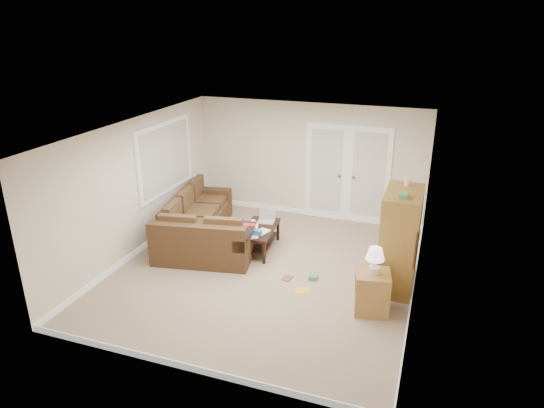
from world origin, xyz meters
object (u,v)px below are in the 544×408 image
at_px(sectional_sofa, 200,229).
at_px(side_cabinet, 372,289).
at_px(coffee_table, 260,237).
at_px(tv_armoire, 400,240).

xyz_separation_m(sectional_sofa, side_cabinet, (3.49, -1.21, 0.05)).
relative_size(coffee_table, side_cabinet, 1.10).
distance_m(coffee_table, tv_armoire, 2.70).
distance_m(coffee_table, side_cabinet, 2.70).
bearing_deg(side_cabinet, tv_armoire, 62.57).
bearing_deg(coffee_table, side_cabinet, -35.36).
bearing_deg(tv_armoire, coffee_table, 168.67).
xyz_separation_m(coffee_table, tv_armoire, (2.58, -0.51, 0.59)).
height_order(sectional_sofa, side_cabinet, side_cabinet).
height_order(coffee_table, side_cabinet, side_cabinet).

